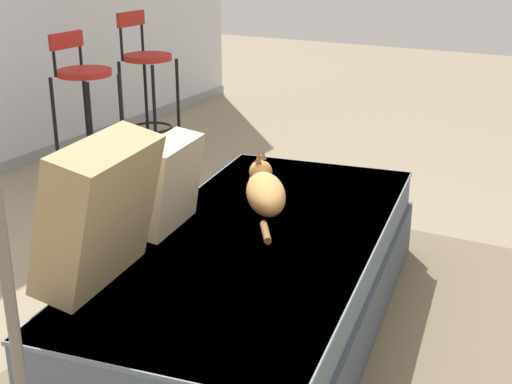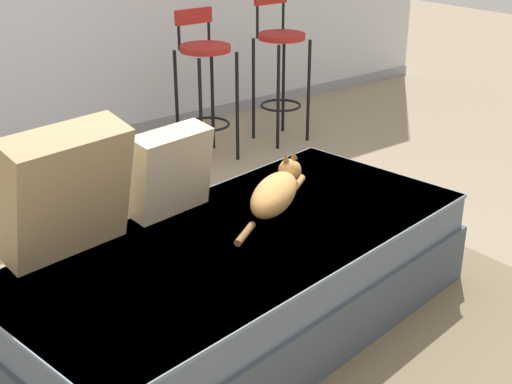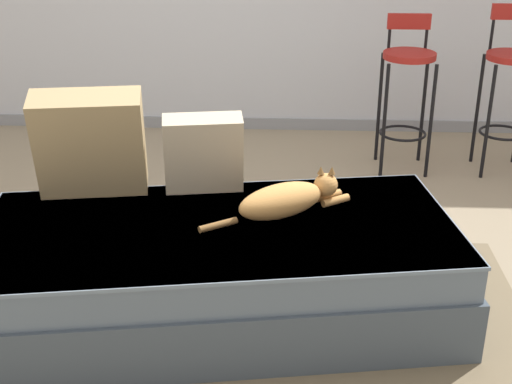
{
  "view_description": "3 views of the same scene",
  "coord_description": "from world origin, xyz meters",
  "px_view_note": "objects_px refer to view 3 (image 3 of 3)",
  "views": [
    {
      "loc": [
        -2.35,
        -1.66,
        1.61
      ],
      "look_at": [
        0.15,
        -0.3,
        0.57
      ],
      "focal_mm": 50.0,
      "sensor_mm": 36.0,
      "label": 1
    },
    {
      "loc": [
        -1.56,
        -2.51,
        1.79
      ],
      "look_at": [
        0.15,
        -0.3,
        0.57
      ],
      "focal_mm": 50.0,
      "sensor_mm": 36.0,
      "label": 2
    },
    {
      "loc": [
        0.28,
        -3.15,
        1.85
      ],
      "look_at": [
        0.15,
        -0.3,
        0.57
      ],
      "focal_mm": 50.0,
      "sensor_mm": 36.0,
      "label": 3
    }
  ],
  "objects_px": {
    "couch": "(221,270)",
    "bar_stool_by_doorway": "(510,78)",
    "cat": "(287,199)",
    "bar_stool_near_window": "(407,79)",
    "throw_pillow_corner": "(90,144)",
    "throw_pillow_middle": "(203,153)"
  },
  "relations": [
    {
      "from": "couch",
      "to": "bar_stool_by_doorway",
      "type": "relative_size",
      "value": 2.02
    },
    {
      "from": "bar_stool_by_doorway",
      "to": "cat",
      "type": "bearing_deg",
      "value": -129.92
    },
    {
      "from": "couch",
      "to": "bar_stool_by_doorway",
      "type": "bearing_deg",
      "value": 46.96
    },
    {
      "from": "bar_stool_near_window",
      "to": "bar_stool_by_doorway",
      "type": "bearing_deg",
      "value": 0.07
    },
    {
      "from": "throw_pillow_corner",
      "to": "bar_stool_near_window",
      "type": "bearing_deg",
      "value": 42.62
    },
    {
      "from": "couch",
      "to": "throw_pillow_middle",
      "type": "distance_m",
      "value": 0.57
    },
    {
      "from": "throw_pillow_middle",
      "to": "bar_stool_by_doorway",
      "type": "relative_size",
      "value": 0.36
    },
    {
      "from": "throw_pillow_middle",
      "to": "cat",
      "type": "bearing_deg",
      "value": -31.61
    },
    {
      "from": "couch",
      "to": "throw_pillow_middle",
      "type": "xyz_separation_m",
      "value": [
        -0.11,
        0.37,
        0.41
      ]
    },
    {
      "from": "throw_pillow_corner",
      "to": "couch",
      "type": "bearing_deg",
      "value": -25.13
    },
    {
      "from": "cat",
      "to": "bar_stool_by_doorway",
      "type": "height_order",
      "value": "bar_stool_by_doorway"
    },
    {
      "from": "cat",
      "to": "bar_stool_near_window",
      "type": "relative_size",
      "value": 0.65
    },
    {
      "from": "couch",
      "to": "bar_stool_by_doorway",
      "type": "distance_m",
      "value": 2.55
    },
    {
      "from": "bar_stool_by_doorway",
      "to": "bar_stool_near_window",
      "type": "bearing_deg",
      "value": -179.93
    },
    {
      "from": "cat",
      "to": "couch",
      "type": "bearing_deg",
      "value": -155.82
    },
    {
      "from": "throw_pillow_corner",
      "to": "bar_stool_by_doorway",
      "type": "bearing_deg",
      "value": 33.47
    },
    {
      "from": "throw_pillow_corner",
      "to": "throw_pillow_middle",
      "type": "relative_size",
      "value": 1.36
    },
    {
      "from": "bar_stool_near_window",
      "to": "throw_pillow_corner",
      "type": "bearing_deg",
      "value": -137.38
    },
    {
      "from": "couch",
      "to": "bar_stool_by_doorway",
      "type": "xyz_separation_m",
      "value": [
        1.72,
        1.84,
        0.4
      ]
    },
    {
      "from": "couch",
      "to": "throw_pillow_corner",
      "type": "bearing_deg",
      "value": 154.87
    },
    {
      "from": "throw_pillow_corner",
      "to": "bar_stool_by_doorway",
      "type": "relative_size",
      "value": 0.49
    },
    {
      "from": "throw_pillow_corner",
      "to": "cat",
      "type": "distance_m",
      "value": 0.94
    }
  ]
}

